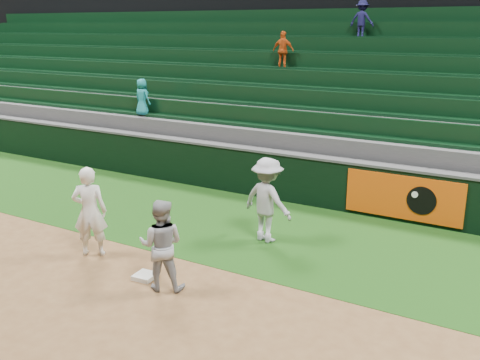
% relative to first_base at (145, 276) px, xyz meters
% --- Properties ---
extents(ground, '(70.00, 70.00, 0.00)m').
position_rel_first_base_xyz_m(ground, '(0.23, 0.07, -0.04)').
color(ground, brown).
rests_on(ground, ground).
extents(foul_grass, '(36.00, 4.20, 0.01)m').
position_rel_first_base_xyz_m(foul_grass, '(0.23, 3.07, -0.04)').
color(foul_grass, '#13370D').
rests_on(foul_grass, ground).
extents(first_base, '(0.38, 0.38, 0.08)m').
position_rel_first_base_xyz_m(first_base, '(0.00, 0.00, 0.00)').
color(first_base, white).
rests_on(first_base, ground).
extents(first_baseman, '(0.77, 0.70, 1.77)m').
position_rel_first_base_xyz_m(first_baseman, '(-1.55, 0.30, 0.84)').
color(first_baseman, silver).
rests_on(first_baseman, ground).
extents(baserunner, '(0.94, 0.86, 1.58)m').
position_rel_first_base_xyz_m(baserunner, '(0.50, -0.13, 0.75)').
color(baserunner, '#93969C').
rests_on(baserunner, ground).
extents(base_coach, '(1.25, 0.88, 1.76)m').
position_rel_first_base_xyz_m(base_coach, '(1.07, 2.61, 0.85)').
color(base_coach, '#9C9FA9').
rests_on(base_coach, foul_grass).
extents(field_wall, '(36.00, 0.45, 1.25)m').
position_rel_first_base_xyz_m(field_wall, '(0.26, 5.27, 0.59)').
color(field_wall, black).
rests_on(field_wall, ground).
extents(stadium_seating, '(36.00, 5.95, 5.05)m').
position_rel_first_base_xyz_m(stadium_seating, '(0.23, 9.04, 1.66)').
color(stadium_seating, '#39393C').
rests_on(stadium_seating, ground).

